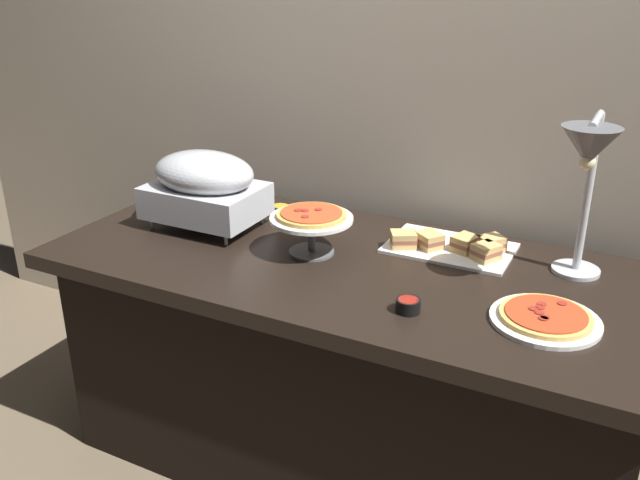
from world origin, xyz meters
TOP-DOWN VIEW (x-y plane):
  - ground_plane at (0.00, 0.00)m, footprint 8.00×8.00m
  - back_wall at (0.00, 0.50)m, footprint 4.40×0.04m
  - buffet_table at (0.00, 0.00)m, footprint 1.90×0.84m
  - chafing_dish at (-0.57, 0.04)m, footprint 0.38×0.27m
  - heat_lamp at (0.63, 0.09)m, footprint 0.15×0.32m
  - pizza_plate_front at (0.60, -0.12)m, footprint 0.28×0.28m
  - pizza_plate_center at (-0.14, 0.00)m, footprint 0.26×0.26m
  - sandwich_platter at (0.26, 0.21)m, footprint 0.39×0.26m
  - sauce_cup_near at (0.27, -0.22)m, footprint 0.07×0.07m
  - sauce_cup_far at (-0.39, 0.24)m, footprint 0.07×0.07m

SIDE VIEW (x-z plane):
  - ground_plane at x=0.00m, z-range 0.00..0.00m
  - buffet_table at x=0.00m, z-range 0.01..0.77m
  - pizza_plate_front at x=0.60m, z-range 0.76..0.79m
  - sauce_cup_near at x=0.27m, z-range 0.76..0.80m
  - sandwich_platter at x=0.26m, z-range 0.75..0.81m
  - sauce_cup_far at x=-0.39m, z-range 0.76..0.80m
  - pizza_plate_center at x=-0.14m, z-range 0.80..0.94m
  - chafing_dish at x=-0.57m, z-range 0.78..1.04m
  - heat_lamp at x=0.63m, z-range 0.89..1.38m
  - back_wall at x=0.00m, z-range 0.00..2.40m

